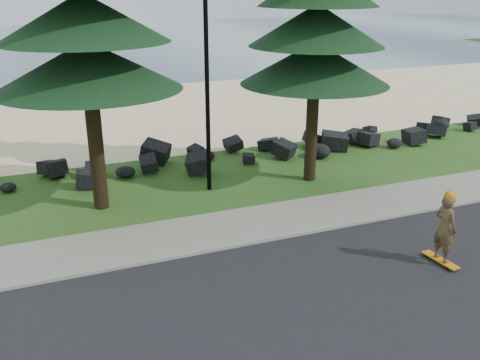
{
  "coord_description": "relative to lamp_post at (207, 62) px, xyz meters",
  "views": [
    {
      "loc": [
        -5.11,
        -12.35,
        6.44
      ],
      "look_at": [
        -0.19,
        0.0,
        1.46
      ],
      "focal_mm": 40.0,
      "sensor_mm": 36.0,
      "label": 1
    }
  ],
  "objects": [
    {
      "name": "ground",
      "position": [
        0.0,
        -3.2,
        -4.13
      ],
      "size": [
        160.0,
        160.0,
        0.0
      ],
      "primitive_type": "plane",
      "color": "#234C17",
      "rests_on": "ground"
    },
    {
      "name": "road",
      "position": [
        0.0,
        -7.7,
        -4.12
      ],
      "size": [
        160.0,
        7.0,
        0.02
      ],
      "primitive_type": "cube",
      "color": "black",
      "rests_on": "ground"
    },
    {
      "name": "kerb",
      "position": [
        0.0,
        -4.1,
        -4.08
      ],
      "size": [
        160.0,
        0.2,
        0.1
      ],
      "primitive_type": "cube",
      "color": "gray",
      "rests_on": "ground"
    },
    {
      "name": "sidewalk",
      "position": [
        0.0,
        -3.0,
        -4.09
      ],
      "size": [
        160.0,
        2.0,
        0.08
      ],
      "primitive_type": "cube",
      "color": "gray",
      "rests_on": "ground"
    },
    {
      "name": "beach_sand",
      "position": [
        0.0,
        11.3,
        -4.13
      ],
      "size": [
        160.0,
        15.0,
        0.01
      ],
      "primitive_type": "cube",
      "color": "beige",
      "rests_on": "ground"
    },
    {
      "name": "ocean",
      "position": [
        0.0,
        47.8,
        -4.13
      ],
      "size": [
        160.0,
        58.0,
        0.01
      ],
      "primitive_type": "cube",
      "color": "#384E6B",
      "rests_on": "ground"
    },
    {
      "name": "seawall_boulders",
      "position": [
        0.0,
        2.4,
        -4.13
      ],
      "size": [
        60.0,
        2.4,
        1.1
      ],
      "primitive_type": null,
      "color": "black",
      "rests_on": "ground"
    },
    {
      "name": "lamp_post",
      "position": [
        0.0,
        0.0,
        0.0
      ],
      "size": [
        0.25,
        0.14,
        8.14
      ],
      "color": "black",
      "rests_on": "ground"
    },
    {
      "name": "skateboarder",
      "position": [
        3.62,
        -6.75,
        -3.19
      ],
      "size": [
        0.46,
        1.02,
        1.87
      ],
      "rotation": [
        0.0,
        0.0,
        1.66
      ],
      "color": "orange",
      "rests_on": "ground"
    }
  ]
}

